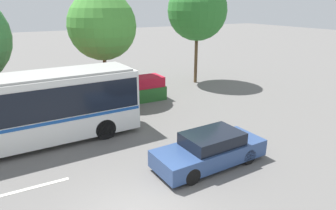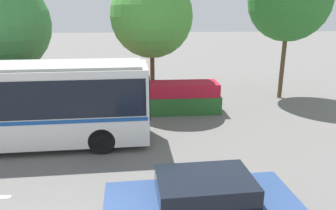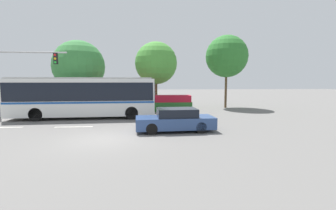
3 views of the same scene
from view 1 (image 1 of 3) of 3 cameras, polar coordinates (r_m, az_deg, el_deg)
The scene contains 6 objects.
city_bus at distance 14.62m, azimuth -27.66°, elevation -0.73°, with size 11.23×2.88×3.23m.
sedan_foreground at distance 12.22m, azimuth 7.96°, elevation -8.37°, with size 4.68×2.00×1.35m.
flowering_hedge at distance 19.19m, azimuth -13.13°, elevation 1.84°, with size 8.92×1.58×1.56m.
street_tree_centre at distance 20.24m, azimuth -12.36°, elevation 14.44°, with size 4.37×4.37×7.01m.
street_tree_right at distance 24.22m, azimuth 5.58°, elevation 17.36°, with size 4.57×4.57×7.94m.
lane_stripe_near at distance 11.99m, azimuth -24.09°, elevation -14.05°, with size 2.40×0.16×0.01m, color silver.
Camera 1 is at (-2.81, -6.99, 6.16)m, focal length 32.19 mm.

